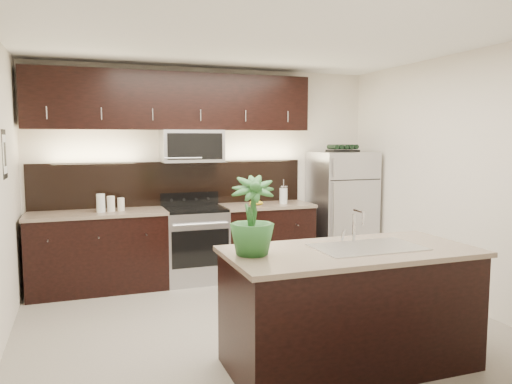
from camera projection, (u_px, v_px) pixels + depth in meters
ground at (259, 325)px, 4.83m from camera, size 4.50×4.50×0.00m
room_walls at (250, 149)px, 4.57m from camera, size 4.52×4.02×2.71m
counter_run at (179, 245)px, 6.21m from camera, size 3.51×0.65×0.94m
upper_fixtures at (176, 111)px, 6.18m from camera, size 3.49×0.40×1.66m
island at (350, 307)px, 3.92m from camera, size 1.96×0.96×0.94m
sink_faucet at (367, 245)px, 3.93m from camera, size 0.84×0.50×0.28m
refrigerator at (342, 211)px, 6.87m from camera, size 0.78×0.70×1.61m
wine_rack at (343, 149)px, 6.78m from camera, size 0.40×0.25×0.10m
plant at (252, 216)px, 3.65m from camera, size 0.40×0.40×0.58m
canisters at (108, 204)px, 5.84m from camera, size 0.32×0.14×0.22m
french_press at (283, 195)px, 6.56m from camera, size 0.11×0.11×0.31m
bananas at (252, 203)px, 6.39m from camera, size 0.21×0.17×0.06m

